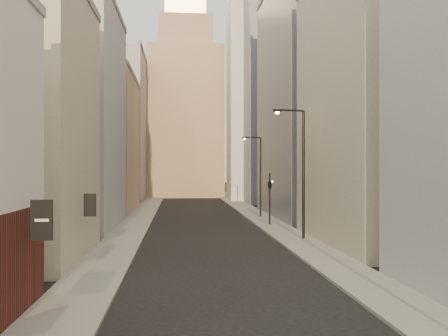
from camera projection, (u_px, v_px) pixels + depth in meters
sidewalk_left at (143, 213)px, 59.18m from camera, size 3.00×140.00×0.15m
sidewalk_right at (252, 212)px, 60.36m from camera, size 3.00×140.00×0.15m
left_bldg_beige at (16, 126)px, 29.80m from camera, size 8.00×12.00×16.00m
left_bldg_grey at (73, 119)px, 45.73m from camera, size 8.00×16.00×20.00m
left_bldg_tan at (103, 144)px, 63.66m from camera, size 8.00×18.00×17.00m
left_bldg_wingrid at (121, 129)px, 83.57m from camera, size 8.00×20.00×24.00m
right_bldg_beige at (377, 106)px, 35.95m from camera, size 8.00×16.00×20.00m
right_bldg_wingrid at (307, 101)px, 55.86m from camera, size 8.00×20.00×26.00m
highrise at (299, 49)px, 84.27m from camera, size 21.00×23.00×51.20m
clock_tower at (185, 105)px, 96.51m from camera, size 14.00×14.00×44.90m
white_tower at (252, 90)px, 83.56m from camera, size 8.00×8.00×41.50m
streetlamp_mid at (300, 166)px, 37.73m from camera, size 2.55×0.82×9.90m
streetlamp_far at (259, 172)px, 54.50m from camera, size 2.24×0.92×8.87m
traffic_light_right at (270, 185)px, 46.98m from camera, size 0.71×0.71×5.00m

